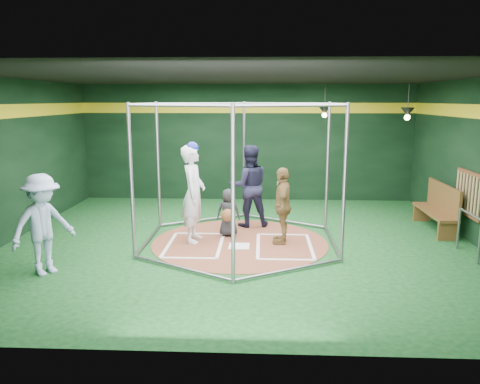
{
  "coord_description": "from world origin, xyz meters",
  "views": [
    {
      "loc": [
        0.46,
        -9.72,
        3.05
      ],
      "look_at": [
        0.0,
        0.1,
        1.1
      ],
      "focal_mm": 35.0,
      "sensor_mm": 36.0,
      "label": 1
    }
  ],
  "objects_px": {
    "batter_figure": "(193,193)",
    "visitor_leopard": "(282,205)",
    "umpire": "(249,186)",
    "dugout_bench": "(439,207)"
  },
  "relations": [
    {
      "from": "dugout_bench",
      "to": "umpire",
      "type": "bearing_deg",
      "value": 178.11
    },
    {
      "from": "umpire",
      "to": "batter_figure",
      "type": "bearing_deg",
      "value": 37.67
    },
    {
      "from": "batter_figure",
      "to": "dugout_bench",
      "type": "bearing_deg",
      "value": 11.69
    },
    {
      "from": "batter_figure",
      "to": "visitor_leopard",
      "type": "xyz_separation_m",
      "value": [
        1.91,
        -0.03,
        -0.25
      ]
    },
    {
      "from": "umpire",
      "to": "dugout_bench",
      "type": "distance_m",
      "value": 4.5
    },
    {
      "from": "visitor_leopard",
      "to": "umpire",
      "type": "height_order",
      "value": "umpire"
    },
    {
      "from": "batter_figure",
      "to": "visitor_leopard",
      "type": "distance_m",
      "value": 1.93
    },
    {
      "from": "visitor_leopard",
      "to": "umpire",
      "type": "bearing_deg",
      "value": -146.68
    },
    {
      "from": "batter_figure",
      "to": "dugout_bench",
      "type": "relative_size",
      "value": 1.14
    },
    {
      "from": "batter_figure",
      "to": "dugout_bench",
      "type": "xyz_separation_m",
      "value": [
        5.64,
        1.17,
        -0.51
      ]
    }
  ]
}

